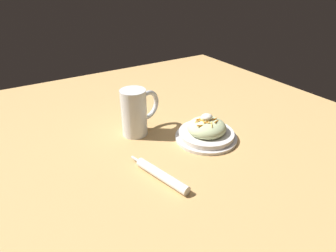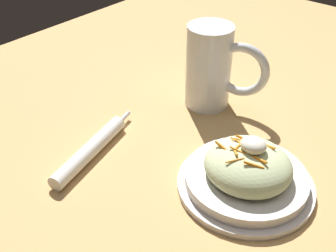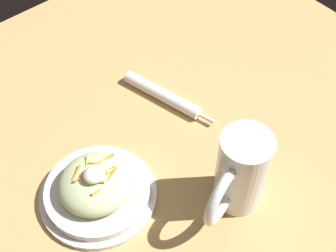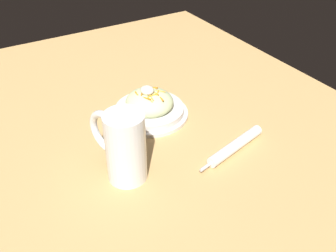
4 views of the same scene
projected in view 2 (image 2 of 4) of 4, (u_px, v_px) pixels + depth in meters
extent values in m
plane|color=tan|center=(272.00, 131.00, 0.77)|extent=(1.43, 1.43, 0.00)
cylinder|color=silver|center=(245.00, 185.00, 0.65)|extent=(0.21, 0.21, 0.01)
cylinder|color=silver|center=(246.00, 178.00, 0.64)|extent=(0.19, 0.19, 0.02)
ellipsoid|color=beige|center=(248.00, 166.00, 0.62)|extent=(0.13, 0.13, 0.06)
cylinder|color=orange|center=(245.00, 139.00, 0.63)|extent=(0.03, 0.01, 0.01)
cylinder|color=orange|center=(259.00, 160.00, 0.59)|extent=(0.02, 0.00, 0.01)
cylinder|color=orange|center=(235.00, 160.00, 0.59)|extent=(0.02, 0.02, 0.01)
cylinder|color=orange|center=(238.00, 150.00, 0.61)|extent=(0.03, 0.01, 0.01)
cylinder|color=orange|center=(269.00, 146.00, 0.62)|extent=(0.02, 0.00, 0.01)
cylinder|color=orange|center=(238.00, 142.00, 0.63)|extent=(0.03, 0.01, 0.00)
cylinder|color=orange|center=(254.00, 165.00, 0.58)|extent=(0.03, 0.02, 0.01)
cylinder|color=orange|center=(238.00, 139.00, 0.63)|extent=(0.02, 0.00, 0.01)
cylinder|color=orange|center=(235.00, 152.00, 0.61)|extent=(0.02, 0.02, 0.01)
cylinder|color=orange|center=(239.00, 145.00, 0.62)|extent=(0.00, 0.03, 0.00)
cylinder|color=orange|center=(223.00, 148.00, 0.62)|extent=(0.03, 0.01, 0.01)
cylinder|color=orange|center=(221.00, 147.00, 0.62)|extent=(0.02, 0.01, 0.01)
cylinder|color=orange|center=(259.00, 145.00, 0.62)|extent=(0.02, 0.02, 0.01)
ellipsoid|color=white|center=(253.00, 145.00, 0.61)|extent=(0.04, 0.04, 0.02)
cylinder|color=white|center=(208.00, 67.00, 0.80)|extent=(0.09, 0.09, 0.16)
cylinder|color=#B76B14|center=(207.00, 81.00, 0.82)|extent=(0.08, 0.08, 0.10)
cylinder|color=white|center=(209.00, 55.00, 0.79)|extent=(0.08, 0.08, 0.01)
torus|color=white|center=(241.00, 70.00, 0.78)|extent=(0.11, 0.05, 0.11)
cylinder|color=white|center=(90.00, 151.00, 0.70)|extent=(0.07, 0.19, 0.03)
cylinder|color=silver|center=(124.00, 118.00, 0.78)|extent=(0.02, 0.04, 0.01)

